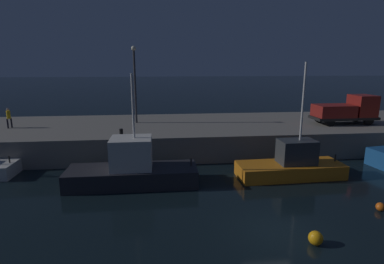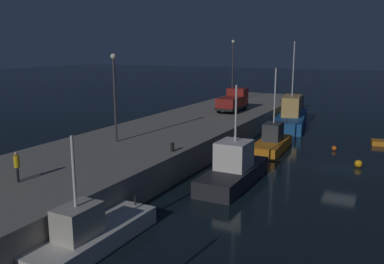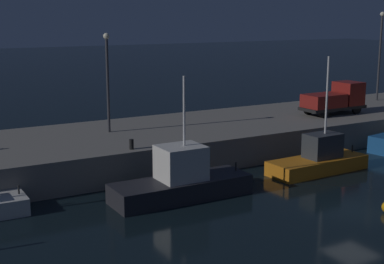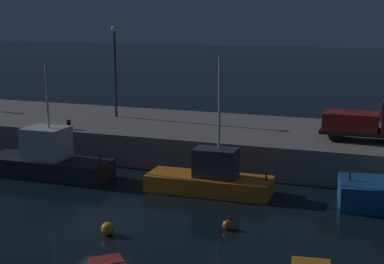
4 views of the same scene
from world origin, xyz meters
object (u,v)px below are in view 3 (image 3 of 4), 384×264
Objects in this scene: fishing_boat_blue at (181,181)px; lamp_post_west at (107,74)px; utility_truck at (335,99)px; bollard_central at (131,144)px; fishing_boat_orange at (319,160)px; lamp_post_east at (380,50)px.

lamp_post_west is (-0.37, 9.98, 5.22)m from fishing_boat_blue.
utility_truck is (19.28, -2.50, -2.88)m from lamp_post_west.
lamp_post_west reaches higher than bollard_central.
lamp_post_west reaches higher than fishing_boat_orange.
fishing_boat_orange reaches higher than fishing_boat_blue.
fishing_boat_blue is 1.17× the size of lamp_post_west.
bollard_central is (-1.12, 4.36, 1.40)m from fishing_boat_blue.
utility_truck is 9.21× the size of bollard_central.
fishing_boat_blue is 1.40× the size of utility_truck.
fishing_boat_orange is 12.15× the size of bollard_central.
lamp_post_east reaches higher than utility_truck.
bollard_central is at bearing -97.62° from lamp_post_west.
fishing_boat_orange is 15.67m from lamp_post_west.
bollard_central is at bearing 104.41° from fishing_boat_blue.
bollard_central is (-29.09, -6.79, -4.60)m from lamp_post_east.
bollard_central is (-0.75, -5.62, -3.82)m from lamp_post_west.
fishing_boat_orange is at bearing -138.87° from utility_truck.
fishing_boat_blue is 4.72m from bollard_central.
fishing_boat_orange is at bearing 1.62° from fishing_boat_blue.
lamp_post_east reaches higher than lamp_post_west.
fishing_boat_orange is (10.69, 0.30, -0.20)m from fishing_boat_blue.
fishing_boat_orange is at bearing -41.18° from lamp_post_west.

